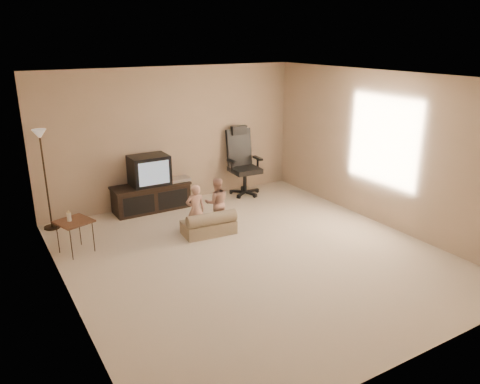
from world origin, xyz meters
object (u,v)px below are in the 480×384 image
at_px(child_sofa, 209,225).
at_px(toddler_left, 196,210).
at_px(side_table, 73,222).
at_px(toddler_right, 217,202).
at_px(floor_lamp, 43,157).
at_px(office_chair, 243,170).
at_px(tv_stand, 151,188).

xyz_separation_m(child_sofa, toddler_left, (-0.19, 0.10, 0.25)).
height_order(side_table, toddler_right, toddler_right).
height_order(side_table, floor_lamp, floor_lamp).
bearing_deg(toddler_right, floor_lamp, -11.00).
bearing_deg(toddler_right, toddler_left, 35.62).
distance_m(side_table, toddler_right, 2.24).
bearing_deg(child_sofa, office_chair, 49.21).
xyz_separation_m(child_sofa, toddler_right, (0.27, 0.24, 0.25)).
bearing_deg(tv_stand, toddler_left, -82.28).
relative_size(tv_stand, office_chair, 1.05).
relative_size(tv_stand, toddler_left, 1.70).
height_order(toddler_left, toddler_right, toddler_left).
relative_size(office_chair, child_sofa, 1.57).
distance_m(toddler_left, toddler_right, 0.48).
bearing_deg(office_chair, side_table, -159.82).
xyz_separation_m(side_table, floor_lamp, (-0.14, 1.13, 0.72)).
relative_size(toddler_left, toddler_right, 1.01).
bearing_deg(toddler_left, side_table, 3.63).
bearing_deg(side_table, toddler_left, -10.20).
xyz_separation_m(tv_stand, toddler_left, (0.20, -1.43, -0.00)).
bearing_deg(side_table, office_chair, 16.87).
height_order(tv_stand, office_chair, office_chair).
xyz_separation_m(office_chair, side_table, (-3.48, -1.05, -0.00)).
bearing_deg(office_chair, child_sofa, -132.43).
height_order(tv_stand, toddler_right, tv_stand).
relative_size(office_chair, floor_lamp, 0.82).
relative_size(floor_lamp, toddler_right, 1.98).
height_order(tv_stand, child_sofa, tv_stand).
distance_m(office_chair, toddler_left, 2.19).
xyz_separation_m(tv_stand, office_chair, (1.89, -0.06, 0.06)).
bearing_deg(toddler_right, side_table, 13.39).
height_order(tv_stand, floor_lamp, floor_lamp).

